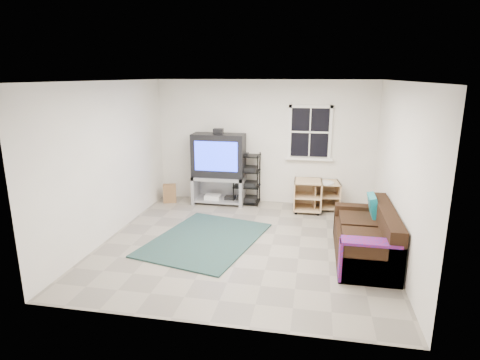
% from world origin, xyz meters
% --- Properties ---
extents(room, '(4.60, 4.62, 4.60)m').
position_xyz_m(room, '(0.95, 2.27, 1.48)').
color(room, gray).
rests_on(room, ground).
extents(tv_unit, '(1.10, 0.55, 1.61)m').
position_xyz_m(tv_unit, '(-0.92, 2.00, 0.89)').
color(tv_unit, '#A1A1A9').
rests_on(tv_unit, ground).
extents(av_rack, '(0.55, 0.40, 1.10)m').
position_xyz_m(av_rack, '(-0.33, 2.08, 0.48)').
color(av_rack, black).
rests_on(av_rack, ground).
extents(side_table_left, '(0.56, 0.56, 0.65)m').
position_xyz_m(side_table_left, '(0.97, 1.84, 0.35)').
color(side_table_left, '#DBB487').
rests_on(side_table_left, ground).
extents(side_table_right, '(0.58, 0.59, 0.60)m').
position_xyz_m(side_table_right, '(1.33, 2.05, 0.33)').
color(side_table_right, '#DBB487').
rests_on(side_table_right, ground).
extents(sofa, '(0.82, 1.85, 0.85)m').
position_xyz_m(sofa, '(1.90, -0.19, 0.30)').
color(sofa, black).
rests_on(sofa, ground).
extents(shag_rug, '(2.03, 2.47, 0.03)m').
position_xyz_m(shag_rug, '(-0.66, -0.02, 0.01)').
color(shag_rug, black).
rests_on(shag_rug, ground).
extents(paper_bag, '(0.32, 0.26, 0.39)m').
position_xyz_m(paper_bag, '(-1.99, 1.85, 0.20)').
color(paper_bag, olive).
rests_on(paper_bag, ground).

